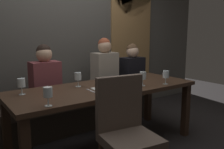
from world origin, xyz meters
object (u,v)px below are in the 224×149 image
Objects in this scene: wine_glass_center_back at (166,75)px; wine_glass_far_right at (48,93)px; wine_glass_near_left at (78,77)px; diner_redhead at (45,76)px; dessert_plate at (102,88)px; espresso_cup at (104,80)px; diner_bearded at (105,67)px; wine_glass_end_left at (117,81)px; banquette_bench at (79,112)px; wine_glass_center_front at (21,83)px; chair_near_side at (126,126)px; diner_far_end at (132,68)px; wine_glass_near_right at (143,76)px; fork_on_table at (91,91)px; dining_table at (106,94)px.

wine_glass_far_right is (-1.47, -0.02, -0.00)m from wine_glass_center_back.
wine_glass_near_left is 0.76m from wine_glass_far_right.
diner_redhead is 4.02× the size of dessert_plate.
wine_glass_far_right is 1.08m from espresso_cup.
diner_bearded reaches higher than wine_glass_end_left.
banquette_bench is 15.24× the size of wine_glass_center_front.
diner_far_end reaches higher than chair_near_side.
banquette_bench is 2.55× the size of chair_near_side.
fork_on_table is (-0.63, 0.13, -0.11)m from wine_glass_near_right.
diner_bearded is at bearing 39.37° from wine_glass_far_right.
dessert_plate is (-0.12, -0.80, 0.53)m from banquette_bench.
chair_near_side is 0.94m from wine_glass_near_left.
wine_glass_end_left is at bearing -64.52° from wine_glass_near_left.
wine_glass_near_left is at bearing 91.57° from fork_on_table.
diner_redhead reaches higher than wine_glass_end_left.
wine_glass_far_right is at bearing -128.09° from banquette_bench.
dessert_plate is at bearing -61.13° from wine_glass_near_left.
diner_redhead is at bearing 104.89° from fork_on_table.
fork_on_table is at bearing -148.12° from diner_far_end.
chair_near_side is 0.65m from fork_on_table.
banquette_bench is 1.47m from wine_glass_far_right.
diner_redhead is 0.55m from wine_glass_near_left.
espresso_cup is at bearing -151.34° from diner_far_end.
wine_glass_near_left is at bearing 151.76° from wine_glass_center_back.
wine_glass_far_right is (-0.82, -0.34, 0.20)m from dining_table.
diner_redhead is at bearing 140.39° from espresso_cup.
wine_glass_end_left is 1.37× the size of espresso_cup.
dessert_plate is at bearing 109.80° from wine_glass_end_left.
wine_glass_far_right reaches higher than espresso_cup.
diner_bearded is 0.61m from espresso_cup.
diner_bearded is at bearing 36.07° from wine_glass_near_left.
diner_far_end is at bearing 34.61° from dining_table.
wine_glass_end_left is 0.30m from fork_on_table.
wine_glass_center_front is 0.86× the size of dessert_plate.
chair_near_side is 1.13m from wine_glass_center_front.
wine_glass_near_left is (-0.72, -0.53, 0.01)m from diner_bearded.
diner_redhead is at bearing 124.36° from dining_table.
diner_redhead reaches higher than diner_far_end.
fork_on_table is at bearing 178.05° from dessert_plate.
dining_table is 0.48m from wine_glass_near_right.
chair_near_side is 0.58m from wine_glass_end_left.
wine_glass_near_right is 1.00× the size of wine_glass_far_right.
wine_glass_center_back is at bearing -41.82° from diner_redhead.
diner_bearded is at bearing 56.98° from dining_table.
banquette_bench is 0.75m from diner_redhead.
dining_table is 0.29m from fork_on_table.
chair_near_side is 5.98× the size of wine_glass_end_left.
dessert_plate is at bearing -139.10° from dining_table.
wine_glass_near_right is (0.37, -0.92, 0.63)m from banquette_bench.
wine_glass_near_left is 0.86× the size of dessert_plate.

